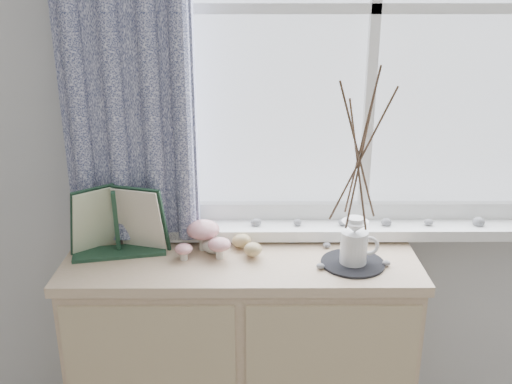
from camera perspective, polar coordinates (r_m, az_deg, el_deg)
sideboard at (r=2.18m, az=-1.37°, el=-16.47°), size 1.20×0.45×0.85m
botanical_book at (r=1.96m, az=-13.92°, el=-3.06°), size 0.38×0.20×0.25m
toadstool_cluster at (r=1.97m, az=-5.16°, el=-4.39°), size 0.19×0.17×0.11m
wooden_eggs at (r=1.97m, az=-0.90°, el=-5.31°), size 0.10×0.12×0.08m
songbird_figurine at (r=1.97m, az=-4.26°, el=-5.35°), size 0.13×0.09×0.06m
crocheted_doily at (r=1.93m, az=9.65°, el=-7.02°), size 0.21×0.21×0.01m
twig_pitcher at (r=1.80m, az=10.35°, el=3.95°), size 0.27×0.27×0.67m
sideboard_pebbles at (r=1.98m, az=7.45°, el=-6.12°), size 0.33×0.22×0.02m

